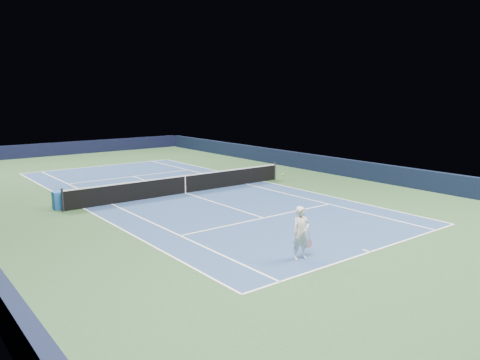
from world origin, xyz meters
TOP-DOWN VIEW (x-y plane):
  - ground at (0.00, 0.00)m, footprint 40.00×40.00m
  - wall_far at (0.00, 19.82)m, footprint 22.00×0.35m
  - wall_right at (10.82, 0.00)m, footprint 0.35×40.00m
  - court_surface at (0.00, 0.00)m, footprint 10.97×23.77m
  - baseline_far at (0.00, 11.88)m, footprint 10.97×0.08m
  - baseline_near at (0.00, -11.88)m, footprint 10.97×0.08m
  - sideline_doubles_right at (5.49, 0.00)m, footprint 0.08×23.77m
  - sideline_doubles_left at (-5.49, 0.00)m, footprint 0.08×23.77m
  - sideline_singles_right at (4.12, 0.00)m, footprint 0.08×23.77m
  - sideline_singles_left at (-4.12, 0.00)m, footprint 0.08×23.77m
  - service_line_far at (0.00, 6.40)m, footprint 8.23×0.08m
  - service_line_near at (0.00, -6.40)m, footprint 8.23×0.08m
  - center_service_line at (0.00, 0.00)m, footprint 0.08×12.80m
  - center_mark_far at (0.00, 11.73)m, footprint 0.08×0.30m
  - center_mark_near at (0.00, -11.73)m, footprint 0.08×0.30m
  - tennis_net at (0.00, 0.00)m, footprint 12.90×0.10m
  - sponsor_cube at (-6.40, 0.55)m, footprint 0.57×0.47m
  - tennis_player at (-2.32, -10.90)m, footprint 0.81×1.28m

SIDE VIEW (x-z plane):
  - ground at x=0.00m, z-range 0.00..0.00m
  - court_surface at x=0.00m, z-range 0.00..0.01m
  - baseline_far at x=0.00m, z-range 0.01..0.01m
  - baseline_near at x=0.00m, z-range 0.01..0.01m
  - sideline_doubles_right at x=5.49m, z-range 0.01..0.01m
  - sideline_doubles_left at x=-5.49m, z-range 0.01..0.01m
  - sideline_singles_right at x=4.12m, z-range 0.01..0.01m
  - sideline_singles_left at x=-4.12m, z-range 0.01..0.01m
  - service_line_far at x=0.00m, z-range 0.01..0.01m
  - service_line_near at x=0.00m, z-range 0.01..0.01m
  - center_service_line at x=0.00m, z-range 0.01..0.01m
  - center_mark_far at x=0.00m, z-range 0.01..0.01m
  - center_mark_near at x=0.00m, z-range 0.01..0.01m
  - sponsor_cube at x=-6.40m, z-range 0.00..0.83m
  - tennis_net at x=0.00m, z-range -0.03..1.04m
  - wall_far at x=0.00m, z-range 0.00..1.10m
  - wall_right at x=10.82m, z-range 0.00..1.10m
  - tennis_player at x=-2.32m, z-range -0.45..2.18m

